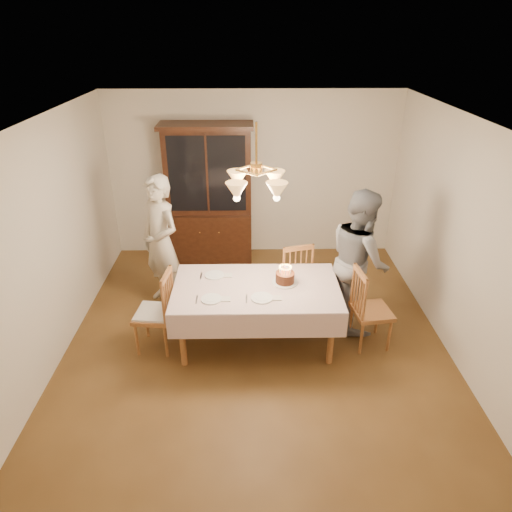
{
  "coord_description": "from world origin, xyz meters",
  "views": [
    {
      "loc": [
        -0.08,
        -4.48,
        3.44
      ],
      "look_at": [
        0.0,
        0.2,
        1.05
      ],
      "focal_mm": 32.0,
      "sensor_mm": 36.0,
      "label": 1
    }
  ],
  "objects_px": {
    "chair_far_side": "(292,278)",
    "birthday_cake": "(285,278)",
    "dining_table": "(256,292)",
    "china_hutch": "(209,197)",
    "elderly_woman": "(161,242)"
  },
  "relations": [
    {
      "from": "chair_far_side",
      "to": "birthday_cake",
      "type": "distance_m",
      "value": 0.77
    },
    {
      "from": "dining_table",
      "to": "birthday_cake",
      "type": "relative_size",
      "value": 6.33
    },
    {
      "from": "china_hutch",
      "to": "birthday_cake",
      "type": "distance_m",
      "value": 2.41
    },
    {
      "from": "china_hutch",
      "to": "elderly_woman",
      "type": "relative_size",
      "value": 1.21
    },
    {
      "from": "dining_table",
      "to": "elderly_woman",
      "type": "height_order",
      "value": "elderly_woman"
    },
    {
      "from": "dining_table",
      "to": "chair_far_side",
      "type": "height_order",
      "value": "chair_far_side"
    },
    {
      "from": "dining_table",
      "to": "birthday_cake",
      "type": "distance_m",
      "value": 0.37
    },
    {
      "from": "dining_table",
      "to": "birthday_cake",
      "type": "xyz_separation_m",
      "value": [
        0.33,
        0.08,
        0.14
      ]
    },
    {
      "from": "elderly_woman",
      "to": "china_hutch",
      "type": "bearing_deg",
      "value": 112.08
    },
    {
      "from": "chair_far_side",
      "to": "birthday_cake",
      "type": "xyz_separation_m",
      "value": [
        -0.16,
        -0.65,
        0.38
      ]
    },
    {
      "from": "dining_table",
      "to": "birthday_cake",
      "type": "bearing_deg",
      "value": 13.73
    },
    {
      "from": "birthday_cake",
      "to": "china_hutch",
      "type": "bearing_deg",
      "value": 115.25
    },
    {
      "from": "elderly_woman",
      "to": "birthday_cake",
      "type": "xyz_separation_m",
      "value": [
        1.56,
        -0.84,
        -0.07
      ]
    },
    {
      "from": "chair_far_side",
      "to": "dining_table",
      "type": "bearing_deg",
      "value": -123.84
    },
    {
      "from": "dining_table",
      "to": "chair_far_side",
      "type": "relative_size",
      "value": 1.9
    }
  ]
}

